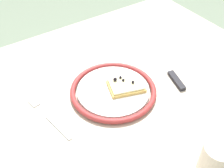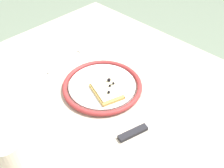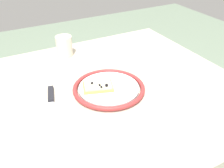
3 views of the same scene
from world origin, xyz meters
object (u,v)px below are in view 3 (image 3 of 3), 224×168
at_px(dining_table, 99,109).
at_px(knife, 51,99).
at_px(plate, 109,88).
at_px(cup, 64,46).
at_px(fork, 158,78).
at_px(napkin, 115,47).
at_px(pizza_slice_near, 99,86).

xyz_separation_m(dining_table, knife, (0.17, -0.02, 0.09)).
distance_m(plate, cup, 0.36).
distance_m(knife, fork, 0.42).
bearing_deg(dining_table, fork, 172.49).
relative_size(dining_table, knife, 4.56).
relative_size(dining_table, napkin, 7.88).
xyz_separation_m(plate, cup, (0.05, -0.35, 0.04)).
height_order(dining_table, knife, knife).
relative_size(dining_table, cup, 11.56).
bearing_deg(plate, pizza_slice_near, -17.84).
distance_m(plate, knife, 0.21).
height_order(dining_table, napkin, napkin).
distance_m(dining_table, pizza_slice_near, 0.11).
distance_m(dining_table, cup, 0.36).
height_order(fork, cup, cup).
height_order(fork, napkin, same).
bearing_deg(knife, plate, 169.23).
xyz_separation_m(dining_table, plate, (-0.04, 0.02, 0.09)).
relative_size(dining_table, fork, 5.35).
height_order(pizza_slice_near, fork, pizza_slice_near).
bearing_deg(pizza_slice_near, cup, -88.07).
distance_m(pizza_slice_near, fork, 0.24).
bearing_deg(plate, knife, -10.77).
height_order(pizza_slice_near, knife, pizza_slice_near).
bearing_deg(knife, pizza_slice_near, 170.67).
distance_m(dining_table, knife, 0.19).
height_order(knife, cup, cup).
xyz_separation_m(dining_table, cup, (0.01, -0.34, 0.13)).
bearing_deg(plate, cup, -82.66).
distance_m(pizza_slice_near, cup, 0.34).
height_order(dining_table, plate, plate).
distance_m(dining_table, napkin, 0.40).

